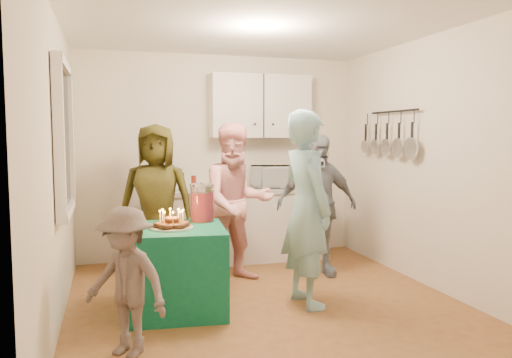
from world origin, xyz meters
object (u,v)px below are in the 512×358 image
object	(u,v)px
man_birthday	(307,208)
woman_back_center	(237,203)
punch_jar	(202,204)
microwave	(271,177)
counter	(241,226)
woman_back_right	(317,205)
woman_back_left	(156,201)
child_near_left	(126,282)
party_table	(177,269)

from	to	relation	value
man_birthday	woman_back_center	xyz separation A→B (m)	(-0.43, 0.92, -0.05)
man_birthday	punch_jar	bearing A→B (deg)	58.39
microwave	counter	bearing A→B (deg)	-165.14
counter	man_birthday	bearing A→B (deg)	-85.04
woman_back_right	microwave	bearing A→B (deg)	108.50
woman_back_center	woman_back_right	size ratio (longest dim) A/B	1.07
microwave	man_birthday	world-z (taller)	man_birthday
woman_back_left	microwave	bearing A→B (deg)	32.31
counter	woman_back_center	world-z (taller)	woman_back_center
woman_back_left	child_near_left	bearing A→B (deg)	-85.92
party_table	microwave	bearing A→B (deg)	48.81
punch_jar	woman_back_left	size ratio (longest dim) A/B	0.20
woman_back_center	child_near_left	xyz separation A→B (m)	(-1.22, -1.56, -0.32)
counter	party_table	distance (m)	1.92
punch_jar	woman_back_center	size ratio (longest dim) A/B	0.20
party_table	punch_jar	distance (m)	0.66
man_birthday	child_near_left	xyz separation A→B (m)	(-1.65, -0.64, -0.37)
woman_back_left	man_birthday	bearing A→B (deg)	-31.79
woman_back_left	child_near_left	distance (m)	2.06
punch_jar	woman_back_left	bearing A→B (deg)	110.29
man_birthday	woman_back_left	xyz separation A→B (m)	(-1.25, 1.35, -0.05)
woman_back_left	woman_back_right	world-z (taller)	woman_back_left
man_birthday	woman_back_center	distance (m)	1.02
woman_back_left	child_near_left	world-z (taller)	woman_back_left
counter	woman_back_right	bearing A→B (deg)	-54.79
microwave	party_table	size ratio (longest dim) A/B	0.60
punch_jar	woman_back_left	world-z (taller)	woman_back_left
counter	woman_back_center	bearing A→B (deg)	-107.39
man_birthday	woman_back_right	bearing A→B (deg)	-35.71
microwave	woman_back_right	bearing A→B (deg)	-59.89
microwave	woman_back_right	world-z (taller)	woman_back_right
child_near_left	microwave	bearing A→B (deg)	94.50
man_birthday	party_table	bearing A→B (deg)	74.79
party_table	woman_back_center	bearing A→B (deg)	44.78
microwave	woman_back_center	distance (m)	1.12
counter	microwave	distance (m)	0.74
woman_back_right	man_birthday	bearing A→B (deg)	-115.58
microwave	woman_back_left	bearing A→B (deg)	-148.29
man_birthday	woman_back_center	bearing A→B (deg)	18.26
microwave	party_table	world-z (taller)	microwave
microwave	woman_back_left	world-z (taller)	woman_back_left
woman_back_right	woman_back_center	bearing A→B (deg)	-178.80
man_birthday	woman_back_right	world-z (taller)	man_birthday
party_table	child_near_left	distance (m)	0.95
punch_jar	child_near_left	distance (m)	1.35
microwave	punch_jar	xyz separation A→B (m)	(-1.14, -1.38, -0.12)
microwave	punch_jar	world-z (taller)	microwave
microwave	man_birthday	bearing A→B (deg)	-82.71
counter	punch_jar	xyz separation A→B (m)	(-0.75, -1.38, 0.50)
punch_jar	man_birthday	world-z (taller)	man_birthday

